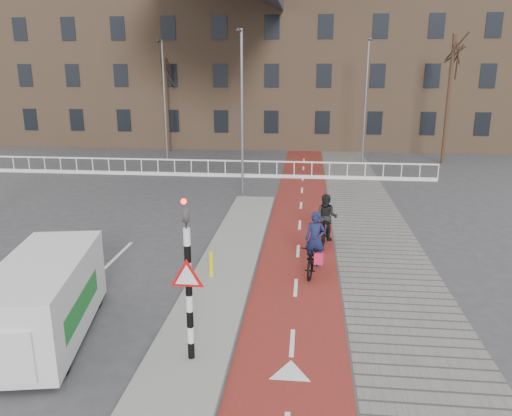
# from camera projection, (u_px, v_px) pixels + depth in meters

# --- Properties ---
(ground) EXTENTS (120.00, 120.00, 0.00)m
(ground) POSITION_uv_depth(u_px,v_px,m) (233.00, 319.00, 12.46)
(ground) COLOR #38383A
(ground) RESTS_ON ground
(bike_lane) EXTENTS (2.50, 60.00, 0.01)m
(bike_lane) POSITION_uv_depth(u_px,v_px,m) (301.00, 211.00, 21.89)
(bike_lane) COLOR maroon
(bike_lane) RESTS_ON ground
(sidewalk) EXTENTS (3.00, 60.00, 0.01)m
(sidewalk) POSITION_uv_depth(u_px,v_px,m) (365.00, 213.00, 21.61)
(sidewalk) COLOR slate
(sidewalk) RESTS_ON ground
(curb_island) EXTENTS (1.80, 16.00, 0.12)m
(curb_island) POSITION_uv_depth(u_px,v_px,m) (230.00, 258.00, 16.34)
(curb_island) COLOR gray
(curb_island) RESTS_ON ground
(traffic_signal) EXTENTS (0.80, 0.80, 3.68)m
(traffic_signal) POSITION_uv_depth(u_px,v_px,m) (188.00, 276.00, 10.05)
(traffic_signal) COLOR black
(traffic_signal) RESTS_ON curb_island
(bollard) EXTENTS (0.12, 0.12, 0.78)m
(bollard) POSITION_uv_depth(u_px,v_px,m) (211.00, 264.00, 14.60)
(bollard) COLOR yellow
(bollard) RESTS_ON curb_island
(cyclist_near) EXTENTS (1.00, 1.94, 1.93)m
(cyclist_near) POSITION_uv_depth(u_px,v_px,m) (315.00, 253.00, 15.07)
(cyclist_near) COLOR black
(cyclist_near) RESTS_ON bike_lane
(cyclist_far) EXTENTS (0.90, 1.78, 1.85)m
(cyclist_far) POSITION_uv_depth(u_px,v_px,m) (326.00, 225.00, 17.43)
(cyclist_far) COLOR black
(cyclist_far) RESTS_ON bike_lane
(van) EXTENTS (2.53, 4.62, 1.88)m
(van) POSITION_uv_depth(u_px,v_px,m) (44.00, 298.00, 11.32)
(van) COLOR silver
(van) RESTS_ON ground
(railing) EXTENTS (28.00, 0.10, 0.99)m
(railing) POSITION_uv_depth(u_px,v_px,m) (192.00, 171.00, 29.17)
(railing) COLOR silver
(railing) RESTS_ON ground
(townhouse_row) EXTENTS (46.00, 10.00, 15.90)m
(townhouse_row) POSITION_uv_depth(u_px,v_px,m) (253.00, 47.00, 41.34)
(townhouse_row) COLOR #7F6047
(townhouse_row) RESTS_ON ground
(tree_mid) EXTENTS (0.26, 0.26, 6.79)m
(tree_mid) POSITION_uv_depth(u_px,v_px,m) (167.00, 106.00, 37.30)
(tree_mid) COLOR #311E16
(tree_mid) RESTS_ON ground
(tree_right) EXTENTS (0.24, 0.24, 8.18)m
(tree_right) POSITION_uv_depth(u_px,v_px,m) (448.00, 101.00, 32.21)
(tree_right) COLOR #311E16
(tree_right) RESTS_ON ground
(streetlight_near) EXTENTS (0.12, 0.12, 7.84)m
(streetlight_near) POSITION_uv_depth(u_px,v_px,m) (242.00, 115.00, 23.93)
(streetlight_near) COLOR slate
(streetlight_near) RESTS_ON ground
(streetlight_left) EXTENTS (0.12, 0.12, 7.91)m
(streetlight_left) POSITION_uv_depth(u_px,v_px,m) (165.00, 101.00, 33.74)
(streetlight_left) COLOR slate
(streetlight_left) RESTS_ON ground
(streetlight_right) EXTENTS (0.12, 0.12, 7.96)m
(streetlight_right) POSITION_uv_depth(u_px,v_px,m) (366.00, 102.00, 32.80)
(streetlight_right) COLOR slate
(streetlight_right) RESTS_ON ground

